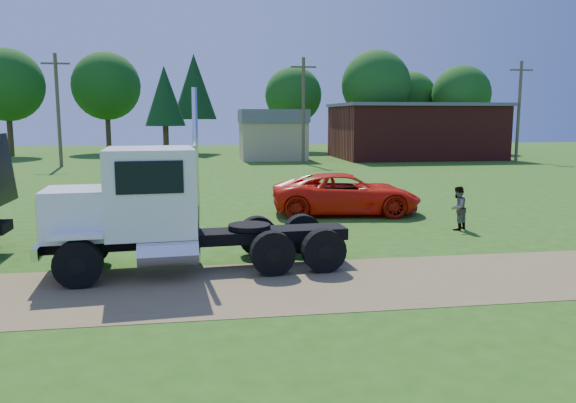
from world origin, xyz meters
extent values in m
plane|color=#295713|center=(0.00, 0.00, 0.00)|extent=(140.00, 140.00, 0.00)
cube|color=brown|center=(0.00, 0.00, 0.01)|extent=(120.00, 4.20, 0.01)
cube|color=black|center=(-2.86, 1.90, 0.83)|extent=(7.84, 1.52, 0.31)
cylinder|color=black|center=(-5.79, 0.59, 0.57)|extent=(1.16, 0.44, 1.14)
cylinder|color=black|center=(-5.79, 0.59, 0.57)|extent=(0.43, 0.41, 0.40)
cylinder|color=black|center=(-5.94, 2.80, 0.57)|extent=(1.16, 0.44, 1.14)
cylinder|color=black|center=(-5.94, 2.80, 0.57)|extent=(0.43, 0.41, 0.40)
cylinder|color=black|center=(-1.13, 0.91, 0.57)|extent=(1.16, 0.44, 1.14)
cylinder|color=black|center=(-1.13, 0.91, 0.57)|extent=(0.43, 0.41, 0.40)
cylinder|color=black|center=(-1.28, 3.13, 0.57)|extent=(1.16, 0.44, 1.14)
cylinder|color=black|center=(-1.28, 3.13, 0.57)|extent=(0.43, 0.41, 0.40)
cylinder|color=black|center=(0.22, 1.01, 0.57)|extent=(1.16, 0.44, 1.14)
cylinder|color=black|center=(0.22, 1.01, 0.57)|extent=(0.43, 0.41, 0.40)
cylinder|color=black|center=(0.06, 3.22, 0.57)|extent=(1.16, 0.44, 1.14)
cylinder|color=black|center=(0.06, 3.22, 0.57)|extent=(0.43, 0.41, 0.40)
cube|color=white|center=(-5.82, 1.70, 1.61)|extent=(1.99, 1.89, 1.25)
cube|color=silver|center=(-6.75, 1.63, 1.56)|extent=(0.19, 1.56, 1.04)
cube|color=silver|center=(-6.80, 1.63, 0.83)|extent=(0.32, 2.39, 0.31)
cube|color=white|center=(-4.16, 1.81, 2.13)|extent=(2.35, 2.64, 2.18)
cube|color=black|center=(-5.22, 1.74, 2.60)|extent=(0.20, 2.08, 0.88)
cube|color=black|center=(-4.07, 0.56, 2.60)|extent=(1.56, 0.15, 0.78)
cube|color=black|center=(-4.24, 3.07, 2.60)|extent=(1.56, 0.15, 0.78)
cube|color=white|center=(-5.79, 0.59, 1.25)|extent=(1.28, 0.55, 0.10)
cube|color=white|center=(-5.94, 2.80, 1.25)|extent=(1.28, 0.55, 0.10)
cylinder|color=silver|center=(-3.71, 0.65, 0.73)|extent=(1.49, 0.72, 0.62)
cylinder|color=silver|center=(-3.01, 2.47, 2.39)|extent=(0.16, 0.16, 4.78)
cylinder|color=black|center=(-1.62, 1.99, 1.07)|extent=(1.22, 1.22, 0.12)
imported|color=red|center=(3.08, 9.54, 0.85)|extent=(6.36, 3.45, 1.69)
imported|color=#999999|center=(6.15, 5.67, 0.78)|extent=(0.96, 0.93, 1.56)
cube|color=maroon|center=(18.00, 40.00, 2.50)|extent=(15.00, 10.00, 5.00)
cube|color=slate|center=(18.00, 40.00, 5.15)|extent=(15.40, 10.40, 0.30)
cube|color=tan|center=(4.00, 40.00, 1.80)|extent=(6.00, 5.00, 3.60)
cube|color=slate|center=(4.00, 40.00, 4.10)|extent=(6.20, 5.40, 1.20)
cylinder|color=#4B3C2A|center=(-14.00, 35.00, 4.50)|extent=(0.28, 0.28, 9.00)
cube|color=#4B3C2A|center=(-14.00, 35.00, 8.20)|extent=(2.20, 0.14, 0.14)
cylinder|color=#4B3C2A|center=(6.00, 35.00, 4.50)|extent=(0.28, 0.28, 9.00)
cube|color=#4B3C2A|center=(6.00, 35.00, 8.20)|extent=(2.20, 0.14, 0.14)
cylinder|color=#4B3C2A|center=(26.00, 35.00, 4.50)|extent=(0.28, 0.28, 9.00)
cube|color=#4B3C2A|center=(26.00, 35.00, 8.20)|extent=(2.20, 0.14, 0.14)
cylinder|color=#362A16|center=(-21.98, 48.69, 1.95)|extent=(0.56, 0.56, 3.90)
sphere|color=#193F0F|center=(-21.98, 48.69, 7.24)|extent=(7.35, 7.35, 7.35)
cylinder|color=#362A16|center=(-13.02, 53.53, 2.00)|extent=(0.56, 0.56, 4.00)
sphere|color=#193F0F|center=(-13.02, 53.53, 7.44)|extent=(7.55, 7.55, 7.55)
cylinder|color=#362A16|center=(-3.27, 50.75, 1.91)|extent=(0.56, 0.56, 3.82)
cone|color=#103612|center=(-3.27, 50.75, 7.30)|extent=(4.80, 4.80, 7.09)
cylinder|color=#362A16|center=(8.15, 52.94, 1.76)|extent=(0.56, 0.56, 3.51)
sphere|color=#193F0F|center=(8.15, 52.94, 6.52)|extent=(6.62, 6.62, 6.62)
cylinder|color=#362A16|center=(16.95, 49.18, 2.05)|extent=(0.56, 0.56, 4.10)
sphere|color=#193F0F|center=(16.95, 49.18, 7.61)|extent=(7.73, 7.73, 7.73)
cylinder|color=#362A16|center=(26.78, 48.23, 1.76)|extent=(0.56, 0.56, 3.52)
sphere|color=#193F0F|center=(26.78, 48.23, 6.53)|extent=(6.63, 6.63, 6.63)
cylinder|color=#362A16|center=(-6.15, 44.79, 1.59)|extent=(0.56, 0.56, 3.17)
cone|color=#103612|center=(-6.15, 44.79, 6.07)|extent=(3.99, 3.99, 5.89)
cylinder|color=#362A16|center=(22.53, 53.07, 1.69)|extent=(0.56, 0.56, 3.38)
sphere|color=#193F0F|center=(22.53, 53.07, 6.27)|extent=(6.37, 6.37, 6.37)
camera|label=1|loc=(-2.92, -12.85, 4.00)|focal=35.00mm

